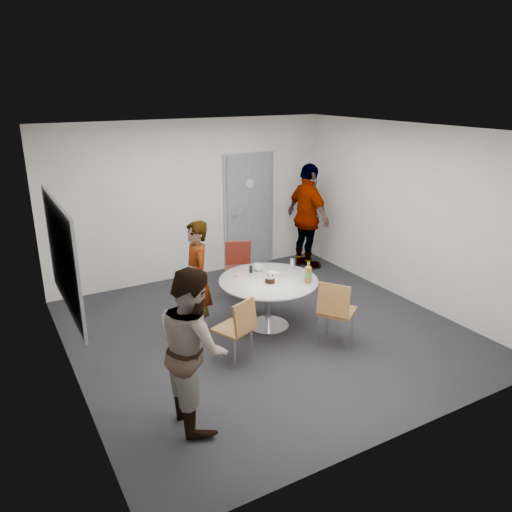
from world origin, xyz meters
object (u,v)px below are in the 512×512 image
chair_far (239,264)px  table (270,286)px  person_main (197,279)px  chair_near_left (238,325)px  door (249,211)px  person_right (308,217)px  whiteboard (63,256)px  person_left (193,347)px  chair_near_right (336,307)px

chair_far → table: bearing=106.4°
chair_far → person_main: bearing=60.5°
table → chair_near_left: (-0.83, -0.64, -0.10)m
table → door: bearing=67.7°
table → person_right: size_ratio=0.70×
person_right → person_main: bearing=115.5°
chair_far → person_right: size_ratio=0.46×
whiteboard → person_main: 1.79m
chair_near_left → chair_far: size_ratio=0.93×
person_left → person_right: 4.70m
door → whiteboard: bearing=-147.3°
person_main → person_left: (-0.76, -1.72, 0.03)m
door → person_right: (0.85, -0.66, -0.07)m
chair_near_left → chair_near_right: chair_near_right is taller
person_main → person_right: (2.76, 1.39, 0.18)m
chair_near_right → person_right: person_right is taller
whiteboard → person_right: (4.41, 1.62, -0.49)m
chair_far → person_left: person_left is taller
whiteboard → chair_near_left: size_ratio=2.29×
door → table: 2.60m
door → whiteboard: (-3.56, -2.28, 0.42)m
door → person_left: 4.63m
person_left → chair_near_left: bearing=-45.6°
table → chair_far: 1.16m
chair_near_right → person_main: 1.85m
person_right → person_left: bearing=130.2°
chair_near_left → person_left: person_left is taller
door → chair_near_left: bearing=-120.8°
table → person_main: size_ratio=0.86×
chair_near_right → person_right: 2.98m
table → chair_near_right: 1.00m
chair_near_right → chair_far: chair_near_right is taller
whiteboard → chair_near_right: size_ratio=2.12×
whiteboard → chair_far: (2.71, 1.06, -0.91)m
table → person_left: (-1.70, -1.40, 0.21)m
whiteboard → table: 2.72m
chair_far → door: bearing=-102.6°
whiteboard → chair_near_left: whiteboard is taller
chair_near_right → person_right: bearing=116.5°
door → chair_near_left: (-1.80, -3.01, -0.52)m
door → chair_near_left: door is taller
chair_near_left → person_right: (2.65, 2.35, 0.46)m
table → person_right: (1.82, 1.71, 0.35)m
whiteboard → person_main: (1.65, 0.23, -0.66)m
chair_near_left → chair_far: 2.03m
chair_near_right → person_left: size_ratio=0.55×
door → chair_near_right: (-0.54, -3.27, -0.48)m
table → person_left: bearing=-140.7°
whiteboard → person_right: size_ratio=0.99×
whiteboard → person_left: bearing=-59.2°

